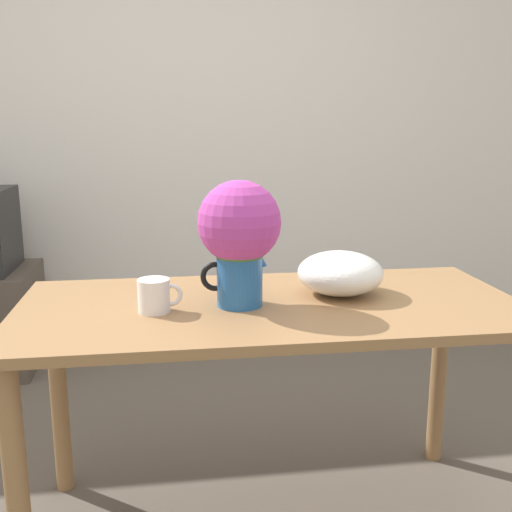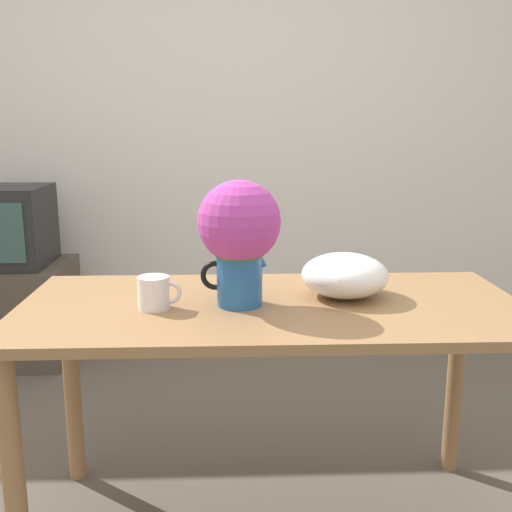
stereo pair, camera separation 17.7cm
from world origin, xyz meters
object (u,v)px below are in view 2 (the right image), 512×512
(flower_vase, at_px, (239,233))
(tv_set, at_px, (6,226))
(white_bowl, at_px, (345,275))
(coffee_mug, at_px, (155,293))

(flower_vase, xyz_separation_m, tv_set, (-1.25, 1.52, -0.23))
(tv_set, bearing_deg, white_bowl, -42.43)
(flower_vase, relative_size, coffee_mug, 2.91)
(coffee_mug, distance_m, tv_set, 1.84)
(coffee_mug, height_order, tv_set, tv_set)
(white_bowl, bearing_deg, coffee_mug, -169.65)
(flower_vase, distance_m, white_bowl, 0.37)
(white_bowl, xyz_separation_m, tv_set, (-1.58, 1.44, -0.08))
(coffee_mug, distance_m, white_bowl, 0.59)
(coffee_mug, relative_size, white_bowl, 0.47)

